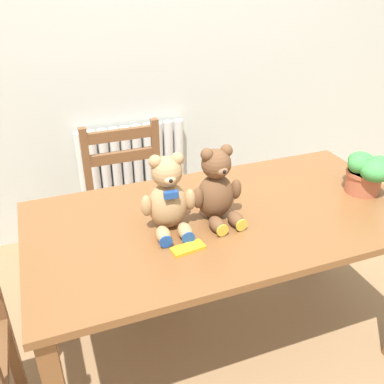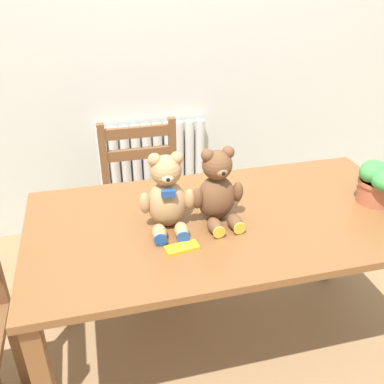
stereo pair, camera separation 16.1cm
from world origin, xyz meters
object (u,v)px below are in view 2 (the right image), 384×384
at_px(teddy_bear_right, 217,190).
at_px(potted_plant, 380,181).
at_px(wooden_chair_behind, 145,202).
at_px(teddy_bear_left, 167,196).
at_px(chocolate_bar, 182,248).

xyz_separation_m(teddy_bear_right, potted_plant, (0.68, -0.04, -0.03)).
xyz_separation_m(wooden_chair_behind, potted_plant, (0.88, -0.74, 0.40)).
bearing_deg(potted_plant, teddy_bear_left, 177.51).
distance_m(wooden_chair_behind, chocolate_bar, 0.92).
bearing_deg(potted_plant, wooden_chair_behind, 139.90).
height_order(wooden_chair_behind, teddy_bear_right, teddy_bear_right).
xyz_separation_m(teddy_bear_left, teddy_bear_right, (0.19, 0.00, -0.00)).
bearing_deg(teddy_bear_right, potted_plant, 172.16).
bearing_deg(teddy_bear_left, potted_plant, -177.96).
bearing_deg(chocolate_bar, potted_plant, 8.06).
height_order(teddy_bear_left, potted_plant, teddy_bear_left).
xyz_separation_m(potted_plant, chocolate_bar, (-0.86, -0.12, -0.09)).
height_order(wooden_chair_behind, potted_plant, potted_plant).
relative_size(teddy_bear_left, chocolate_bar, 2.52).
bearing_deg(teddy_bear_right, teddy_bear_left, -4.55).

